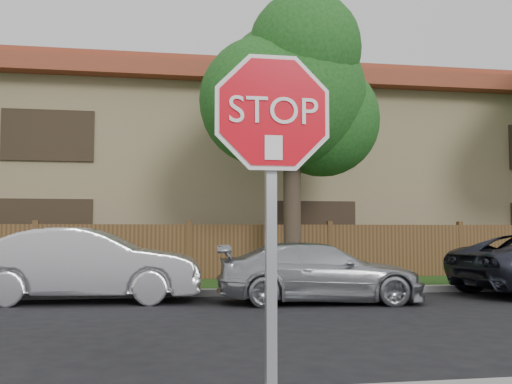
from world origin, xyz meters
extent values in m
cube|color=gray|center=(0.00, 8.15, 0.07)|extent=(70.00, 0.30, 0.15)
cube|color=#1E4714|center=(0.00, 9.80, 0.06)|extent=(70.00, 3.00, 0.12)
cube|color=#4D361B|center=(0.00, 11.40, 0.80)|extent=(70.00, 0.12, 1.60)
cube|color=#9A8960|center=(0.00, 17.00, 3.00)|extent=(34.00, 8.00, 6.00)
cube|color=brown|center=(0.00, 17.00, 6.25)|extent=(35.20, 9.20, 0.50)
cube|color=brown|center=(0.00, 17.00, 6.85)|extent=(33.00, 5.50, 0.70)
cylinder|color=#382B21|center=(2.50, 9.70, 1.96)|extent=(0.44, 0.44, 3.92)
sphere|color=#174B19|center=(2.50, 9.70, 4.90)|extent=(3.80, 3.80, 3.80)
sphere|color=#174B19|center=(3.40, 10.00, 4.34)|extent=(3.00, 3.00, 3.00)
sphere|color=#174B19|center=(1.70, 9.30, 4.62)|extent=(3.20, 3.20, 3.20)
sphere|color=#174B19|center=(2.70, 9.10, 5.95)|extent=(2.80, 2.80, 2.80)
cube|color=gray|center=(-0.27, -1.44, 1.25)|extent=(0.06, 0.06, 2.30)
cylinder|color=white|center=(-0.27, -1.50, 2.15)|extent=(1.01, 0.02, 1.01)
cylinder|color=red|center=(-0.27, -1.51, 2.15)|extent=(0.93, 0.02, 0.93)
cube|color=white|center=(-0.27, -1.53, 1.93)|extent=(0.11, 0.00, 0.15)
imported|color=silver|center=(-2.24, 7.42, 0.74)|extent=(4.63, 1.97, 1.49)
imported|color=#AFB1B7|center=(2.31, 6.51, 0.60)|extent=(4.26, 2.09, 1.19)
camera|label=1|loc=(-0.99, -5.05, 1.43)|focal=42.00mm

